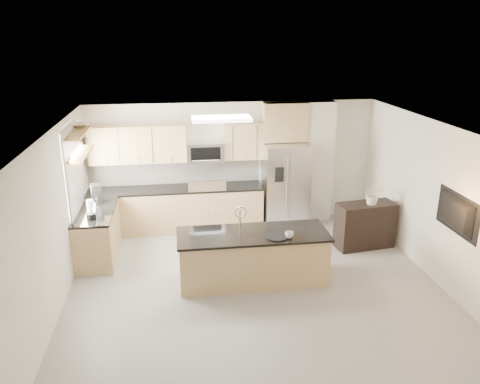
{
  "coord_description": "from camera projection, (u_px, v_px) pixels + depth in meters",
  "views": [
    {
      "loc": [
        -1.19,
        -6.25,
        3.97
      ],
      "look_at": [
        -0.12,
        1.3,
        1.33
      ],
      "focal_mm": 35.0,
      "sensor_mm": 36.0,
      "label": 1
    }
  ],
  "objects": [
    {
      "name": "back_counter",
      "position": [
        177.0,
        208.0,
        9.73
      ],
      "size": [
        3.55,
        0.66,
        1.44
      ],
      "color": "tan",
      "rests_on": "floor"
    },
    {
      "name": "coffee_maker",
      "position": [
        96.0,
        194.0,
        8.71
      ],
      "size": [
        0.23,
        0.26,
        0.35
      ],
      "color": "black",
      "rests_on": "left_counter"
    },
    {
      "name": "partition_column",
      "position": [
        318.0,
        162.0,
        10.02
      ],
      "size": [
        0.6,
        0.3,
        2.6
      ],
      "primitive_type": "cube",
      "color": "silver",
      "rests_on": "floor"
    },
    {
      "name": "wall_right",
      "position": [
        450.0,
        212.0,
        7.28
      ],
      "size": [
        0.02,
        6.5,
        2.6
      ],
      "primitive_type": "cube",
      "color": "silver",
      "rests_on": "floor"
    },
    {
      "name": "upper_cabinets",
      "position": [
        170.0,
        143.0,
        9.43
      ],
      "size": [
        3.5,
        0.33,
        0.75
      ],
      "color": "tan",
      "rests_on": "wall_back"
    },
    {
      "name": "credenza",
      "position": [
        365.0,
        225.0,
        8.97
      ],
      "size": [
        1.15,
        0.6,
        0.88
      ],
      "primitive_type": "cube",
      "rotation": [
        0.0,
        0.0,
        0.13
      ],
      "color": "black",
      "rests_on": "floor"
    },
    {
      "name": "island",
      "position": [
        253.0,
        257.0,
        7.74
      ],
      "size": [
        2.47,
        0.9,
        1.28
      ],
      "rotation": [
        0.0,
        0.0,
        -0.0
      ],
      "color": "tan",
      "rests_on": "floor"
    },
    {
      "name": "ceiling_fixture",
      "position": [
        221.0,
        119.0,
        7.92
      ],
      "size": [
        1.0,
        0.5,
        0.06
      ],
      "primitive_type": "cube",
      "color": "white",
      "rests_on": "ceiling"
    },
    {
      "name": "shelf_lower",
      "position": [
        80.0,
        154.0,
        8.12
      ],
      "size": [
        0.3,
        1.2,
        0.04
      ],
      "primitive_type": "cube",
      "color": "olive",
      "rests_on": "wall_left"
    },
    {
      "name": "platter",
      "position": [
        277.0,
        237.0,
        7.45
      ],
      "size": [
        0.46,
        0.46,
        0.02
      ],
      "primitive_type": "cylinder",
      "rotation": [
        0.0,
        0.0,
        -0.26
      ],
      "color": "black",
      "rests_on": "island"
    },
    {
      "name": "wall_front",
      "position": [
        332.0,
        374.0,
        3.84
      ],
      "size": [
        6.0,
        0.02,
        2.6
      ],
      "primitive_type": "cube",
      "color": "silver",
      "rests_on": "floor"
    },
    {
      "name": "refrigerator",
      "position": [
        285.0,
        185.0,
        9.85
      ],
      "size": [
        0.92,
        0.78,
        1.78
      ],
      "color": "silver",
      "rests_on": "floor"
    },
    {
      "name": "kettle",
      "position": [
        96.0,
        208.0,
        8.17
      ],
      "size": [
        0.22,
        0.22,
        0.27
      ],
      "color": "silver",
      "rests_on": "left_counter"
    },
    {
      "name": "television",
      "position": [
        452.0,
        214.0,
        7.06
      ],
      "size": [
        0.14,
        1.08,
        0.62
      ],
      "primitive_type": "imported",
      "rotation": [
        0.0,
        0.0,
        1.57
      ],
      "color": "black",
      "rests_on": "wall_right"
    },
    {
      "name": "shelf_upper",
      "position": [
        77.0,
        133.0,
        8.0
      ],
      "size": [
        0.3,
        1.2,
        0.04
      ],
      "primitive_type": "cube",
      "color": "olive",
      "rests_on": "wall_left"
    },
    {
      "name": "wall_back",
      "position": [
        233.0,
        164.0,
        9.92
      ],
      "size": [
        6.0,
        0.02,
        2.6
      ],
      "primitive_type": "cube",
      "color": "silver",
      "rests_on": "floor"
    },
    {
      "name": "cup",
      "position": [
        289.0,
        235.0,
        7.41
      ],
      "size": [
        0.17,
        0.17,
        0.11
      ],
      "primitive_type": "imported",
      "rotation": [
        0.0,
        0.0,
        0.29
      ],
      "color": "silver",
      "rests_on": "island"
    },
    {
      "name": "range",
      "position": [
        207.0,
        207.0,
        9.81
      ],
      "size": [
        0.76,
        0.64,
        1.14
      ],
      "color": "black",
      "rests_on": "floor"
    },
    {
      "name": "ceiling",
      "position": [
        262.0,
        135.0,
        6.46
      ],
      "size": [
        6.0,
        6.5,
        0.02
      ],
      "primitive_type": "cube",
      "color": "silver",
      "rests_on": "wall_back"
    },
    {
      "name": "window",
      "position": [
        73.0,
        172.0,
        8.11
      ],
      "size": [
        0.04,
        1.15,
        1.65
      ],
      "color": "white",
      "rests_on": "wall_left"
    },
    {
      "name": "flower_vase",
      "position": [
        374.0,
        189.0,
        8.7
      ],
      "size": [
        0.62,
        0.56,
        0.6
      ],
      "primitive_type": "imported",
      "rotation": [
        0.0,
        0.0,
        -0.17
      ],
      "color": "beige",
      "rests_on": "credenza"
    },
    {
      "name": "left_counter",
      "position": [
        98.0,
        234.0,
        8.53
      ],
      "size": [
        0.66,
        1.5,
        0.92
      ],
      "color": "tan",
      "rests_on": "floor"
    },
    {
      "name": "microwave",
      "position": [
        205.0,
        152.0,
        9.54
      ],
      "size": [
        0.76,
        0.4,
        0.4
      ],
      "color": "silver",
      "rests_on": "upper_cabinets"
    },
    {
      "name": "blender",
      "position": [
        91.0,
        211.0,
        7.95
      ],
      "size": [
        0.15,
        0.15,
        0.35
      ],
      "color": "black",
      "rests_on": "left_counter"
    },
    {
      "name": "bowl",
      "position": [
        81.0,
        125.0,
        8.33
      ],
      "size": [
        0.4,
        0.4,
        0.09
      ],
      "primitive_type": "imported",
      "rotation": [
        0.0,
        0.0,
        -0.04
      ],
      "color": "silver",
      "rests_on": "shelf_upper"
    },
    {
      "name": "floor",
      "position": [
        259.0,
        299.0,
        7.31
      ],
      "size": [
        6.5,
        6.5,
        0.0
      ],
      "primitive_type": "plane",
      "color": "#989791",
      "rests_on": "ground"
    },
    {
      "name": "wall_left",
      "position": [
        48.0,
        234.0,
        6.49
      ],
      "size": [
        0.02,
        6.5,
        2.6
      ],
      "primitive_type": "cube",
      "color": "silver",
      "rests_on": "floor"
    }
  ]
}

